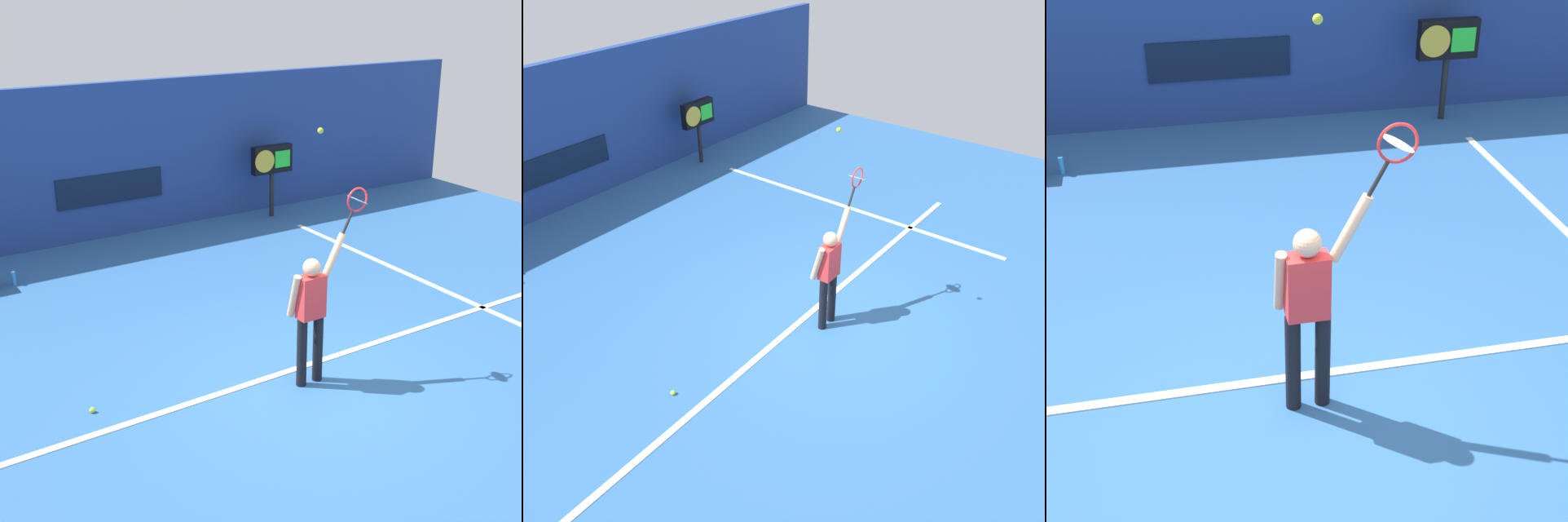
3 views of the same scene
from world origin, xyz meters
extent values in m
plane|color=#2D609E|center=(0.00, 0.00, 0.00)|extent=(18.00, 18.00, 0.00)
cube|color=navy|center=(0.00, 7.07, 1.53)|extent=(18.00, 0.20, 3.06)
cube|color=#0C1933|center=(0.00, 6.95, 1.01)|extent=(2.20, 0.03, 0.60)
cube|color=white|center=(0.00, 0.50, 0.01)|extent=(10.00, 0.10, 0.01)
cube|color=white|center=(3.58, 2.00, 0.01)|extent=(0.10, 7.00, 0.01)
cylinder|color=black|center=(-0.21, 0.14, 0.46)|extent=(0.13, 0.13, 0.92)
cylinder|color=black|center=(0.04, 0.14, 0.46)|extent=(0.13, 0.13, 0.92)
cube|color=red|center=(-0.09, 0.14, 1.20)|extent=(0.34, 0.20, 0.55)
sphere|color=#D8A884|center=(-0.09, 0.14, 1.58)|extent=(0.22, 0.22, 0.22)
cylinder|color=#D8A884|center=(0.24, 0.14, 1.67)|extent=(0.34, 0.09, 0.56)
cylinder|color=#D8A884|center=(-0.29, 0.22, 1.22)|extent=(0.09, 0.23, 0.58)
cylinder|color=black|center=(0.44, 0.14, 2.06)|extent=(0.17, 0.03, 0.28)
torus|color=red|center=(0.58, 0.14, 2.32)|extent=(0.42, 0.02, 0.42)
cylinder|color=silver|center=(0.58, 0.14, 2.32)|extent=(0.24, 0.27, 0.12)
sphere|color=#CCE033|center=(-0.02, 0.14, 3.23)|extent=(0.07, 0.07, 0.07)
cylinder|color=black|center=(3.47, 6.39, 0.49)|extent=(0.10, 0.10, 0.98)
cube|color=black|center=(3.47, 6.39, 1.28)|extent=(0.95, 0.18, 0.60)
cylinder|color=gold|center=(3.22, 6.29, 1.28)|extent=(0.48, 0.02, 0.48)
cube|color=#26D833|center=(3.68, 6.29, 1.28)|extent=(0.38, 0.02, 0.36)
cylinder|color=#338CD8|center=(-2.40, 5.46, 0.12)|extent=(0.07, 0.07, 0.24)
sphere|color=#CCE033|center=(-2.68, 0.96, 0.03)|extent=(0.07, 0.07, 0.07)
camera|label=1|loc=(-4.95, -6.30, 4.73)|focal=49.44mm
camera|label=2|loc=(-6.32, -3.75, 5.89)|focal=39.82mm
camera|label=3|loc=(-1.14, -4.75, 4.44)|focal=52.97mm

